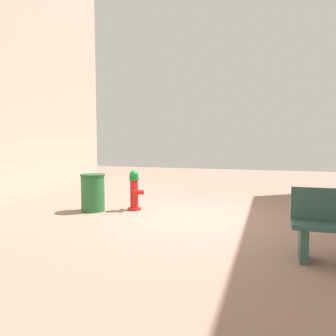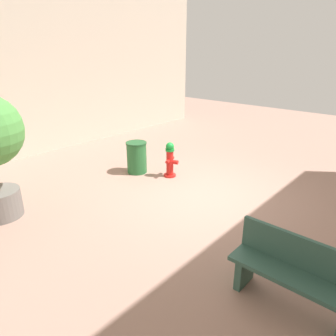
{
  "view_description": "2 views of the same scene",
  "coord_description": "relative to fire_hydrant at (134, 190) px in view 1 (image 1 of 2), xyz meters",
  "views": [
    {
      "loc": [
        -1.6,
        6.53,
        1.59
      ],
      "look_at": [
        0.27,
        0.49,
        1.06
      ],
      "focal_mm": 35.48,
      "sensor_mm": 36.0,
      "label": 1
    },
    {
      "loc": [
        -3.57,
        5.23,
        3.11
      ],
      "look_at": [
        0.14,
        1.05,
        0.94
      ],
      "focal_mm": 33.08,
      "sensor_mm": 36.0,
      "label": 2
    }
  ],
  "objects": [
    {
      "name": "ground_plane",
      "position": [
        -1.34,
        0.37,
        -0.46
      ],
      "size": [
        23.4,
        23.4,
        0.0
      ],
      "primitive_type": "plane",
      "color": "#9E7A6B"
    },
    {
      "name": "fire_hydrant",
      "position": [
        0.0,
        0.0,
        0.0
      ],
      "size": [
        0.38,
        0.41,
        0.91
      ],
      "color": "red",
      "rests_on": "ground_plane"
    },
    {
      "name": "trash_bin",
      "position": [
        0.85,
        0.37,
        -0.04
      ],
      "size": [
        0.55,
        0.55,
        0.83
      ],
      "color": "#266633",
      "rests_on": "ground_plane"
    }
  ]
}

